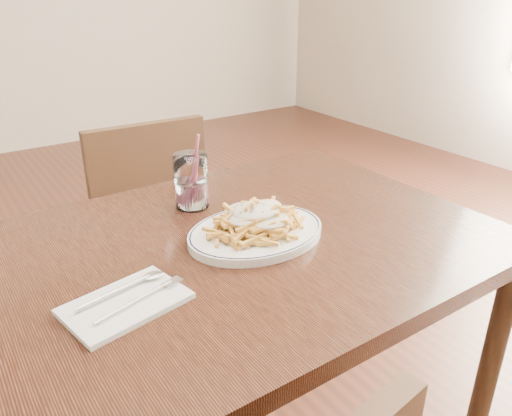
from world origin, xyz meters
TOP-DOWN VIEW (x-y plane):
  - table at (0.00, 0.00)m, footprint 1.20×0.80m
  - chair_far at (0.11, 0.75)m, footprint 0.41×0.41m
  - fries_plate at (0.08, -0.01)m, footprint 0.37×0.34m
  - loaded_fries at (0.08, -0.01)m, footprint 0.24×0.22m
  - napkin at (-0.25, -0.10)m, footprint 0.22×0.17m
  - cutlery at (-0.25, -0.09)m, footprint 0.20×0.12m
  - water_glass at (0.04, 0.21)m, footprint 0.08×0.08m

SIDE VIEW (x-z plane):
  - chair_far at x=0.11m, z-range 0.06..0.91m
  - table at x=0.00m, z-range 0.30..1.05m
  - napkin at x=-0.25m, z-range 0.75..0.76m
  - fries_plate at x=0.08m, z-range 0.75..0.77m
  - cutlery at x=-0.25m, z-range 0.76..0.77m
  - loaded_fries at x=0.08m, z-range 0.77..0.83m
  - water_glass at x=0.04m, z-range 0.72..0.90m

